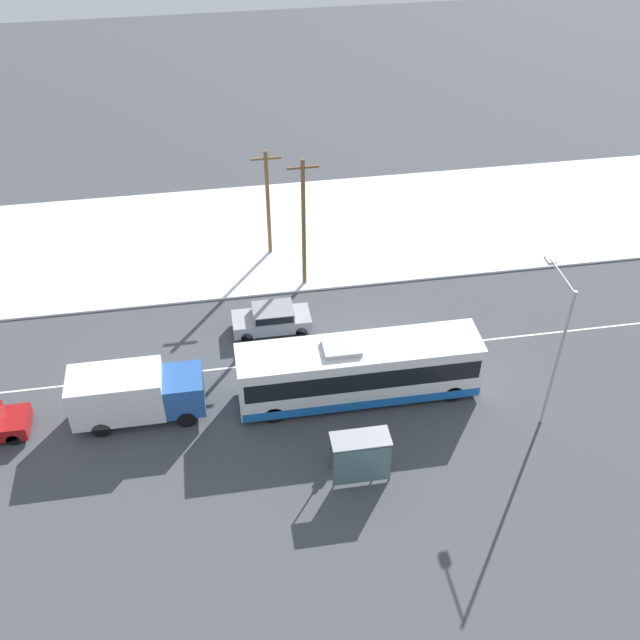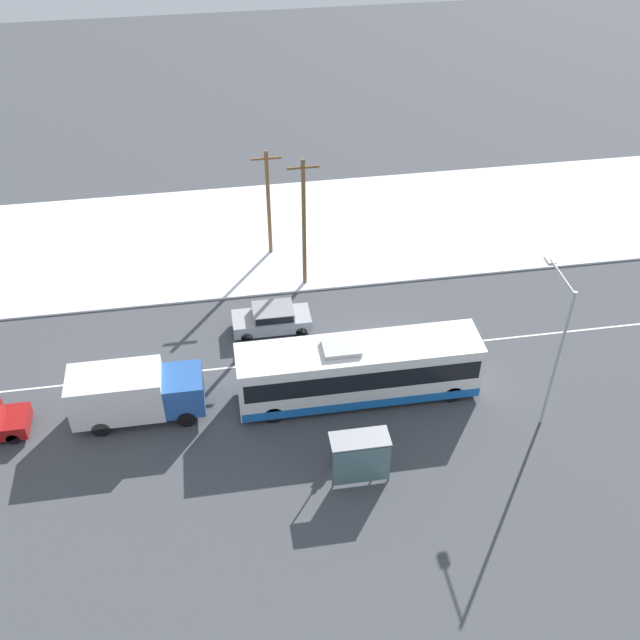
{
  "view_description": "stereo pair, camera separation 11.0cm",
  "coord_description": "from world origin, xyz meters",
  "px_view_note": "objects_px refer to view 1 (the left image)",
  "views": [
    {
      "loc": [
        -8.09,
        -29.37,
        27.04
      ],
      "look_at": [
        -3.1,
        1.49,
        1.4
      ],
      "focal_mm": 42.0,
      "sensor_mm": 36.0,
      "label": 1
    },
    {
      "loc": [
        -7.98,
        -29.38,
        27.04
      ],
      "look_at": [
        -3.1,
        1.49,
        1.4
      ],
      "focal_mm": 42.0,
      "sensor_mm": 36.0,
      "label": 2
    }
  ],
  "objects_px": {
    "city_bus": "(359,370)",
    "utility_pole_roadside": "(304,222)",
    "bus_shelter": "(361,454)",
    "sedan_car": "(272,318)",
    "pedestrian_at_stop": "(337,443)",
    "streetlamp": "(557,335)",
    "box_truck": "(134,393)",
    "utility_pole_snowlot": "(268,202)"
  },
  "relations": [
    {
      "from": "bus_shelter",
      "to": "streetlamp",
      "type": "xyz_separation_m",
      "value": [
        9.44,
        2.61,
        3.38
      ]
    },
    {
      "from": "sedan_car",
      "to": "streetlamp",
      "type": "bearing_deg",
      "value": 145.16
    },
    {
      "from": "box_truck",
      "to": "city_bus",
      "type": "bearing_deg",
      "value": -1.47
    },
    {
      "from": "pedestrian_at_stop",
      "to": "box_truck",
      "type": "bearing_deg",
      "value": 155.69
    },
    {
      "from": "city_bus",
      "to": "utility_pole_snowlot",
      "type": "height_order",
      "value": "utility_pole_snowlot"
    },
    {
      "from": "box_truck",
      "to": "utility_pole_snowlot",
      "type": "distance_m",
      "value": 15.52
    },
    {
      "from": "pedestrian_at_stop",
      "to": "streetlamp",
      "type": "height_order",
      "value": "streetlamp"
    },
    {
      "from": "city_bus",
      "to": "pedestrian_at_stop",
      "type": "xyz_separation_m",
      "value": [
        -1.79,
        -3.86,
        -0.71
      ]
    },
    {
      "from": "box_truck",
      "to": "streetlamp",
      "type": "distance_m",
      "value": 19.96
    },
    {
      "from": "city_bus",
      "to": "utility_pole_roadside",
      "type": "relative_size",
      "value": 1.44
    },
    {
      "from": "city_bus",
      "to": "bus_shelter",
      "type": "relative_size",
      "value": 4.55
    },
    {
      "from": "utility_pole_snowlot",
      "to": "pedestrian_at_stop",
      "type": "bearing_deg",
      "value": -86.03
    },
    {
      "from": "box_truck",
      "to": "pedestrian_at_stop",
      "type": "xyz_separation_m",
      "value": [
        9.16,
        -4.14,
        -0.6
      ]
    },
    {
      "from": "utility_pole_snowlot",
      "to": "box_truck",
      "type": "bearing_deg",
      "value": -121.2
    },
    {
      "from": "city_bus",
      "to": "streetlamp",
      "type": "xyz_separation_m",
      "value": [
        8.48,
        -2.64,
        3.36
      ]
    },
    {
      "from": "bus_shelter",
      "to": "sedan_car",
      "type": "bearing_deg",
      "value": 103.92
    },
    {
      "from": "city_bus",
      "to": "utility_pole_snowlot",
      "type": "bearing_deg",
      "value": 102.57
    },
    {
      "from": "streetlamp",
      "to": "city_bus",
      "type": "bearing_deg",
      "value": 162.7
    },
    {
      "from": "city_bus",
      "to": "bus_shelter",
      "type": "distance_m",
      "value": 5.33
    },
    {
      "from": "box_truck",
      "to": "streetlamp",
      "type": "xyz_separation_m",
      "value": [
        19.44,
        -2.92,
        3.47
      ]
    },
    {
      "from": "sedan_car",
      "to": "utility_pole_snowlot",
      "type": "distance_m",
      "value": 8.17
    },
    {
      "from": "bus_shelter",
      "to": "utility_pole_roadside",
      "type": "distance_m",
      "value": 15.29
    },
    {
      "from": "bus_shelter",
      "to": "utility_pole_roadside",
      "type": "height_order",
      "value": "utility_pole_roadside"
    },
    {
      "from": "bus_shelter",
      "to": "pedestrian_at_stop",
      "type": "bearing_deg",
      "value": 121.06
    },
    {
      "from": "streetlamp",
      "to": "bus_shelter",
      "type": "bearing_deg",
      "value": -164.56
    },
    {
      "from": "pedestrian_at_stop",
      "to": "bus_shelter",
      "type": "relative_size",
      "value": 0.6
    },
    {
      "from": "box_truck",
      "to": "streetlamp",
      "type": "bearing_deg",
      "value": -8.55
    },
    {
      "from": "sedan_car",
      "to": "utility_pole_roadside",
      "type": "height_order",
      "value": "utility_pole_roadside"
    },
    {
      "from": "sedan_car",
      "to": "bus_shelter",
      "type": "relative_size",
      "value": 1.64
    },
    {
      "from": "streetlamp",
      "to": "utility_pole_roadside",
      "type": "distance_m",
      "value": 15.85
    },
    {
      "from": "pedestrian_at_stop",
      "to": "utility_pole_snowlot",
      "type": "bearing_deg",
      "value": 93.97
    },
    {
      "from": "city_bus",
      "to": "utility_pole_snowlot",
      "type": "distance_m",
      "value": 13.91
    },
    {
      "from": "box_truck",
      "to": "utility_pole_snowlot",
      "type": "height_order",
      "value": "utility_pole_snowlot"
    },
    {
      "from": "box_truck",
      "to": "bus_shelter",
      "type": "bearing_deg",
      "value": -28.93
    },
    {
      "from": "utility_pole_roadside",
      "to": "utility_pole_snowlot",
      "type": "distance_m",
      "value": 4.04
    },
    {
      "from": "city_bus",
      "to": "utility_pole_snowlot",
      "type": "xyz_separation_m",
      "value": [
        -2.99,
        13.43,
        2.07
      ]
    },
    {
      "from": "box_truck",
      "to": "bus_shelter",
      "type": "relative_size",
      "value": 2.39
    },
    {
      "from": "utility_pole_roadside",
      "to": "sedan_car",
      "type": "bearing_deg",
      "value": -121.16
    },
    {
      "from": "sedan_car",
      "to": "city_bus",
      "type": "bearing_deg",
      "value": 122.39
    },
    {
      "from": "city_bus",
      "to": "sedan_car",
      "type": "height_order",
      "value": "city_bus"
    },
    {
      "from": "utility_pole_roadside",
      "to": "city_bus",
      "type": "bearing_deg",
      "value": -82.37
    },
    {
      "from": "streetlamp",
      "to": "utility_pole_snowlot",
      "type": "xyz_separation_m",
      "value": [
        -11.47,
        16.07,
        -1.29
      ]
    }
  ]
}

